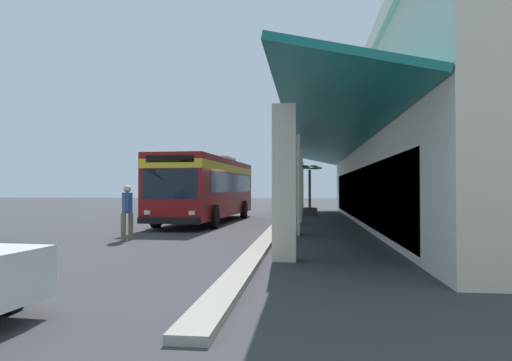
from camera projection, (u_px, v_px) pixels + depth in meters
name	position (u px, v px, depth m)	size (l,w,h in m)	color
ground	(394.00, 228.00, 19.26)	(120.00, 120.00, 0.00)	#38383A
curb_strip	(281.00, 221.00, 22.58)	(35.70, 0.50, 0.12)	#9E998E
plaza_building	(485.00, 148.00, 21.58)	(30.05, 15.39, 7.20)	beige
transit_bus	(208.00, 185.00, 23.06)	(11.32, 3.18, 3.34)	maroon
pedestrian	(127.00, 209.00, 14.87)	(0.65, 0.48, 1.78)	#726651
potted_palm	(310.00, 203.00, 28.54)	(1.44, 1.87, 3.16)	#4C4742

